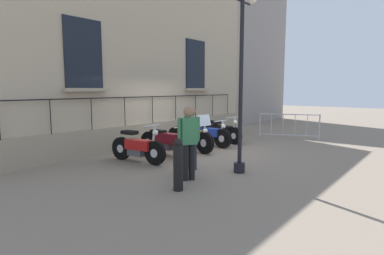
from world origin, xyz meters
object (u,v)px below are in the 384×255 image
(lamppost, at_px, (242,35))
(motorcycle_red, at_px, (138,147))
(motorcycle_black, at_px, (220,131))
(motorcycle_maroon, at_px, (166,142))
(motorcycle_orange, at_px, (190,137))
(pedestrian_standing, at_px, (192,135))
(crowd_barrier, at_px, (289,125))
(bollard, at_px, (178,164))
(pedestrian_walking, at_px, (189,139))
(motorcycle_blue, at_px, (209,135))

(lamppost, bearing_deg, motorcycle_red, -162.37)
(motorcycle_black, bearing_deg, motorcycle_maroon, -87.78)
(lamppost, bearing_deg, motorcycle_orange, 153.61)
(motorcycle_maroon, bearing_deg, motorcycle_red, -89.56)
(motorcycle_black, height_order, pedestrian_standing, pedestrian_standing)
(crowd_barrier, xyz_separation_m, bollard, (0.87, -7.93, -0.02))
(bollard, xyz_separation_m, pedestrian_standing, (-0.87, 1.51, 0.36))
(motorcycle_maroon, bearing_deg, motorcycle_black, 92.22)
(motorcycle_red, height_order, motorcycle_orange, motorcycle_orange)
(motorcycle_red, distance_m, motorcycle_orange, 2.24)
(motorcycle_black, bearing_deg, motorcycle_red, -88.26)
(motorcycle_orange, bearing_deg, motorcycle_red, -91.34)
(pedestrian_standing, bearing_deg, motorcycle_maroon, 155.08)
(motorcycle_red, xyz_separation_m, lamppost, (2.78, 0.88, 2.93))
(bollard, bearing_deg, motorcycle_orange, 126.35)
(motorcycle_black, relative_size, pedestrian_standing, 1.35)
(motorcycle_black, bearing_deg, pedestrian_standing, -65.66)
(crowd_barrier, distance_m, bollard, 7.98)
(motorcycle_red, relative_size, crowd_barrier, 0.86)
(motorcycle_red, bearing_deg, bollard, -24.00)
(motorcycle_orange, distance_m, bollard, 4.18)
(pedestrian_standing, xyz_separation_m, pedestrian_walking, (0.57, -0.82, 0.05))
(motorcycle_red, xyz_separation_m, motorcycle_orange, (0.05, 2.24, 0.02))
(bollard, relative_size, pedestrian_walking, 0.65)
(motorcycle_blue, relative_size, bollard, 1.83)
(motorcycle_red, xyz_separation_m, motorcycle_maroon, (-0.01, 1.16, 0.00))
(motorcycle_maroon, xyz_separation_m, pedestrian_walking, (2.23, -1.59, 0.52))
(motorcycle_red, bearing_deg, crowd_barrier, 76.32)
(motorcycle_blue, distance_m, bollard, 5.12)
(bollard, bearing_deg, pedestrian_walking, 113.54)
(motorcycle_blue, height_order, lamppost, lamppost)
(lamppost, bearing_deg, pedestrian_standing, -156.26)
(motorcycle_blue, height_order, motorcycle_black, motorcycle_black)
(motorcycle_blue, height_order, pedestrian_standing, pedestrian_standing)
(crowd_barrier, bearing_deg, motorcycle_maroon, -106.44)
(crowd_barrier, bearing_deg, lamppost, -79.24)
(lamppost, bearing_deg, bollard, -97.20)
(motorcycle_blue, relative_size, motorcycle_black, 0.91)
(motorcycle_red, height_order, bollard, motorcycle_red)
(motorcycle_orange, distance_m, motorcycle_black, 2.11)
(motorcycle_orange, height_order, pedestrian_walking, pedestrian_walking)
(motorcycle_red, relative_size, pedestrian_walking, 1.15)
(motorcycle_red, xyz_separation_m, bollard, (2.53, -1.13, 0.12))
(motorcycle_maroon, relative_size, bollard, 1.99)
(crowd_barrier, bearing_deg, pedestrian_standing, -90.02)
(lamppost, distance_m, pedestrian_standing, 2.74)
(crowd_barrier, bearing_deg, pedestrian_walking, -85.51)
(motorcycle_red, distance_m, motorcycle_black, 4.34)
(motorcycle_blue, height_order, bollard, bollard)
(crowd_barrier, bearing_deg, motorcycle_red, -103.68)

